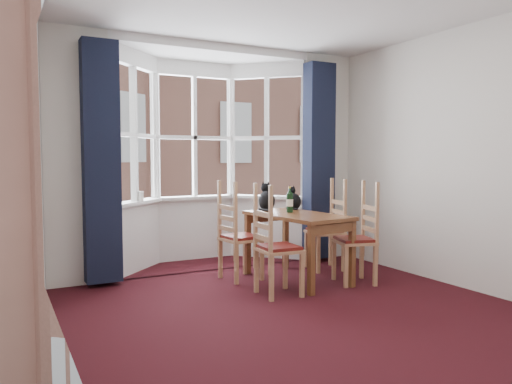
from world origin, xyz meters
TOP-DOWN VIEW (x-y plane):
  - floor at (0.00, 0.00)m, footprint 4.50×4.50m
  - wall_left at (-2.00, 0.00)m, footprint 0.00×4.50m
  - wall_right at (2.00, 0.00)m, footprint 0.00×4.50m
  - wall_back_pier_left at (-1.65, 2.25)m, footprint 0.70×0.12m
  - wall_back_pier_right at (1.65, 2.25)m, footprint 0.70×0.12m
  - bay_window at (0.00, 2.75)m, footprint 2.76×0.94m
  - curtain_left at (-1.42, 2.07)m, footprint 0.38×0.22m
  - curtain_right at (1.42, 2.07)m, footprint 0.38×0.22m
  - dining_table at (0.60, 1.31)m, footprint 0.83×1.34m
  - chair_left_near at (0.00, 0.87)m, footprint 0.42×0.44m
  - chair_left_far at (-0.05, 1.63)m, footprint 0.44×0.46m
  - chair_right_near at (1.18, 0.87)m, footprint 0.50×0.51m
  - chair_right_far at (1.29, 1.59)m, footprint 0.47×0.48m
  - cat_left at (0.46, 1.78)m, footprint 0.25×0.30m
  - cat_right at (0.83, 1.75)m, footprint 0.18×0.24m
  - wine_bottle at (0.59, 1.46)m, footprint 0.08×0.08m
  - candle_tall at (-0.85, 2.60)m, footprint 0.06×0.06m
  - street at (0.00, 32.25)m, footprint 80.00×80.00m
  - tenement_building at (0.00, 14.01)m, footprint 18.40×7.80m

SIDE VIEW (x-z plane):
  - street at x=0.00m, z-range -6.00..-6.00m
  - floor at x=0.00m, z-range 0.00..0.00m
  - chair_left_near at x=0.00m, z-range 0.01..0.93m
  - chair_left_far at x=-0.05m, z-range 0.01..0.93m
  - chair_right_near at x=1.18m, z-range 0.01..0.93m
  - chair_right_far at x=1.29m, z-range 0.01..0.93m
  - dining_table at x=0.60m, z-range 0.27..1.04m
  - cat_right at x=0.83m, z-range 0.73..1.03m
  - wine_bottle at x=0.59m, z-range 0.75..1.05m
  - cat_left at x=0.46m, z-range 0.72..1.08m
  - candle_tall at x=-0.85m, z-range 0.87..0.99m
  - curtain_left at x=-1.42m, z-range 0.05..2.65m
  - curtain_right at x=1.42m, z-range 0.05..2.65m
  - wall_left at x=-2.00m, z-range -0.85..3.65m
  - wall_right at x=2.00m, z-range -0.85..3.65m
  - wall_back_pier_left at x=-1.65m, z-range 0.00..2.80m
  - wall_back_pier_right at x=1.65m, z-range 0.00..2.80m
  - bay_window at x=0.00m, z-range 0.00..2.80m
  - tenement_building at x=0.00m, z-range -6.00..9.20m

